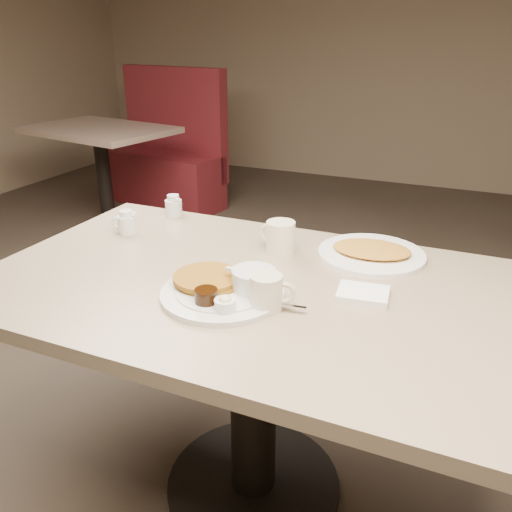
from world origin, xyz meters
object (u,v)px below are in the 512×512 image
at_px(coffee_mug_far, 280,237).
at_px(creamer_left, 127,223).
at_px(coffee_mug_near, 267,292).
at_px(creamer_right, 173,206).
at_px(diner_table, 253,336).
at_px(hash_plate, 371,253).
at_px(main_plate, 226,287).
at_px(booth_back_left, 162,158).

relative_size(coffee_mug_far, creamer_left, 1.48).
relative_size(coffee_mug_near, creamer_right, 1.48).
relative_size(diner_table, creamer_right, 18.12).
bearing_deg(coffee_mug_near, hash_plate, 68.63).
distance_m(coffee_mug_far, creamer_right, 0.51).
distance_m(diner_table, main_plate, 0.22).
relative_size(creamer_left, hash_plate, 0.27).
bearing_deg(coffee_mug_near, creamer_left, 155.08).
distance_m(creamer_left, hash_plate, 0.81).
bearing_deg(diner_table, creamer_left, 162.21).
relative_size(coffee_mug_near, hash_plate, 0.36).
height_order(coffee_mug_near, coffee_mug_far, coffee_mug_far).
bearing_deg(booth_back_left, coffee_mug_far, -49.46).
distance_m(main_plate, coffee_mug_far, 0.32).
distance_m(diner_table, hash_plate, 0.44).
bearing_deg(hash_plate, coffee_mug_near, -111.37).
distance_m(creamer_right, hash_plate, 0.75).
bearing_deg(creamer_right, diner_table, -38.42).
bearing_deg(creamer_right, booth_back_left, 124.65).
bearing_deg(coffee_mug_far, creamer_left, -174.56).
distance_m(coffee_mug_near, booth_back_left, 3.30).
distance_m(coffee_mug_near, hash_plate, 0.46).
height_order(main_plate, coffee_mug_far, coffee_mug_far).
xyz_separation_m(coffee_mug_near, coffee_mug_far, (-0.10, 0.34, 0.00)).
height_order(coffee_mug_far, hash_plate, coffee_mug_far).
xyz_separation_m(main_plate, coffee_mug_near, (0.12, -0.02, 0.02)).
bearing_deg(creamer_left, main_plate, -27.90).
relative_size(hash_plate, booth_back_left, 0.25).
bearing_deg(main_plate, coffee_mug_near, -11.34).
xyz_separation_m(main_plate, booth_back_left, (-1.89, 2.56, -0.36)).
distance_m(creamer_right, booth_back_left, 2.54).
relative_size(diner_table, hash_plate, 4.37).
relative_size(coffee_mug_near, booth_back_left, 0.09).
height_order(creamer_right, booth_back_left, booth_back_left).
distance_m(diner_table, creamer_right, 0.66).
bearing_deg(hash_plate, diner_table, -130.22).
distance_m(creamer_left, booth_back_left, 2.70).
relative_size(diner_table, coffee_mug_near, 12.29).
bearing_deg(creamer_left, creamer_right, 77.58).
xyz_separation_m(hash_plate, booth_back_left, (-2.18, 2.16, -0.35)).
height_order(diner_table, booth_back_left, booth_back_left).
distance_m(main_plate, hash_plate, 0.49).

